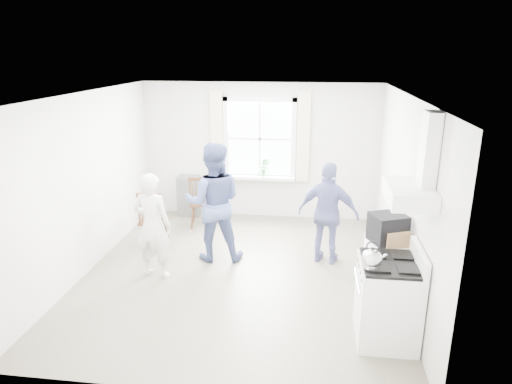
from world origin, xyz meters
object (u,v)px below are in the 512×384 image
object	(u,v)px
low_cabinet	(385,274)
person_mid	(214,202)
gas_stove	(388,300)
stereo_stack	(388,228)
person_left	(153,226)
windsor_chair_a	(201,196)
person_right	(328,214)
windsor_chair_b	(151,214)

from	to	relation	value
low_cabinet	person_mid	distance (m)	2.73
gas_stove	stereo_stack	size ratio (longest dim) A/B	2.23
person_left	windsor_chair_a	bearing A→B (deg)	-87.27
person_left	person_mid	bearing A→B (deg)	-127.41
stereo_stack	windsor_chair_a	size ratio (longest dim) A/B	0.50
person_mid	windsor_chair_a	bearing A→B (deg)	-76.32
person_right	gas_stove	bearing A→B (deg)	122.44
windsor_chair_b	stereo_stack	bearing A→B (deg)	-20.86
low_cabinet	windsor_chair_b	distance (m)	3.79
stereo_stack	windsor_chair_a	distance (m)	3.80
low_cabinet	windsor_chair_b	xyz separation A→B (m)	(-3.54, 1.33, 0.16)
stereo_stack	windsor_chair_a	world-z (taller)	stereo_stack
person_mid	person_right	distance (m)	1.76
person_left	person_right	size ratio (longest dim) A/B	0.98
person_left	person_right	bearing A→B (deg)	-153.18
windsor_chair_a	person_right	distance (m)	2.54
gas_stove	low_cabinet	xyz separation A→B (m)	(0.07, 0.70, -0.03)
gas_stove	windsor_chair_a	distance (m)	4.21
stereo_stack	person_left	bearing A→B (deg)	172.24
low_cabinet	stereo_stack	distance (m)	0.63
person_mid	person_left	bearing A→B (deg)	34.29
low_cabinet	person_left	size ratio (longest dim) A/B	0.58
low_cabinet	person_mid	world-z (taller)	person_mid
gas_stove	person_right	world-z (taller)	person_right
windsor_chair_b	person_mid	world-z (taller)	person_mid
stereo_stack	person_left	size ratio (longest dim) A/B	0.32
windsor_chair_b	person_left	world-z (taller)	person_left
low_cabinet	person_left	bearing A→B (deg)	172.49
gas_stove	windsor_chair_b	bearing A→B (deg)	149.68
windsor_chair_a	person_right	size ratio (longest dim) A/B	0.63
gas_stove	stereo_stack	world-z (taller)	stereo_stack
person_right	low_cabinet	bearing A→B (deg)	134.23
windsor_chair_b	low_cabinet	bearing A→B (deg)	-20.59
stereo_stack	gas_stove	bearing A→B (deg)	-94.16
person_mid	person_right	size ratio (longest dim) A/B	1.17
person_mid	person_right	world-z (taller)	person_mid
windsor_chair_b	person_left	bearing A→B (deg)	-68.58
person_left	person_mid	distance (m)	1.02
windsor_chair_b	person_mid	distance (m)	1.16
person_mid	windsor_chair_b	bearing A→B (deg)	-20.34
person_left	person_mid	xyz separation A→B (m)	(0.73, 0.70, 0.15)
low_cabinet	person_mid	size ratio (longest dim) A/B	0.49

